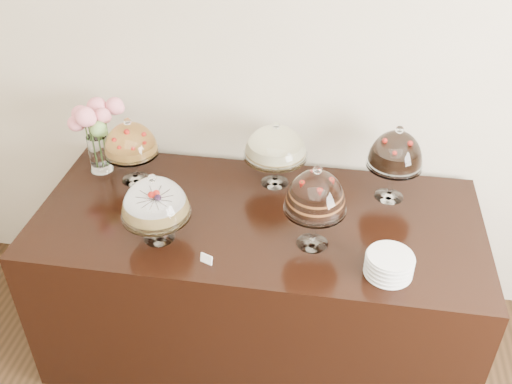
# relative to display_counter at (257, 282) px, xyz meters

# --- Properties ---
(wall_back) EXTENTS (5.00, 0.04, 3.00)m
(wall_back) POSITION_rel_display_counter_xyz_m (0.32, 0.55, 1.05)
(wall_back) COLOR #BEB399
(wall_back) RESTS_ON ground
(display_counter) EXTENTS (2.20, 1.00, 0.90)m
(display_counter) POSITION_rel_display_counter_xyz_m (0.00, 0.00, 0.00)
(display_counter) COLOR black
(display_counter) RESTS_ON ground
(cake_stand_sugar_sponge) EXTENTS (0.32, 0.32, 0.35)m
(cake_stand_sugar_sponge) POSITION_rel_display_counter_xyz_m (-0.43, -0.24, 0.66)
(cake_stand_sugar_sponge) COLOR white
(cake_stand_sugar_sponge) RESTS_ON display_counter
(cake_stand_choco_layer) EXTENTS (0.28, 0.28, 0.43)m
(cake_stand_choco_layer) POSITION_rel_display_counter_xyz_m (0.28, -0.17, 0.73)
(cake_stand_choco_layer) COLOR white
(cake_stand_choco_layer) RESTS_ON display_counter
(cake_stand_cheesecake) EXTENTS (0.33, 0.33, 0.37)m
(cake_stand_cheesecake) POSITION_rel_display_counter_xyz_m (0.04, 0.31, 0.68)
(cake_stand_cheesecake) COLOR white
(cake_stand_cheesecake) RESTS_ON display_counter
(cake_stand_dark_choco) EXTENTS (0.28, 0.28, 0.41)m
(cake_stand_dark_choco) POSITION_rel_display_counter_xyz_m (0.65, 0.27, 0.72)
(cake_stand_dark_choco) COLOR white
(cake_stand_dark_choco) RESTS_ON display_counter
(cake_stand_fruit_tart) EXTENTS (0.29, 0.29, 0.37)m
(cake_stand_fruit_tart) POSITION_rel_display_counter_xyz_m (-0.70, 0.22, 0.68)
(cake_stand_fruit_tart) COLOR white
(cake_stand_fruit_tart) RESTS_ON display_counter
(flower_vase) EXTENTS (0.26, 0.28, 0.42)m
(flower_vase) POSITION_rel_display_counter_xyz_m (-0.92, 0.29, 0.71)
(flower_vase) COLOR white
(flower_vase) RESTS_ON display_counter
(plate_stack) EXTENTS (0.20, 0.20, 0.10)m
(plate_stack) POSITION_rel_display_counter_xyz_m (0.62, -0.32, 0.50)
(plate_stack) COLOR silver
(plate_stack) RESTS_ON display_counter
(price_card_left) EXTENTS (0.06, 0.04, 0.04)m
(price_card_left) POSITION_rel_display_counter_xyz_m (-0.17, -0.37, 0.47)
(price_card_left) COLOR white
(price_card_left) RESTS_ON display_counter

